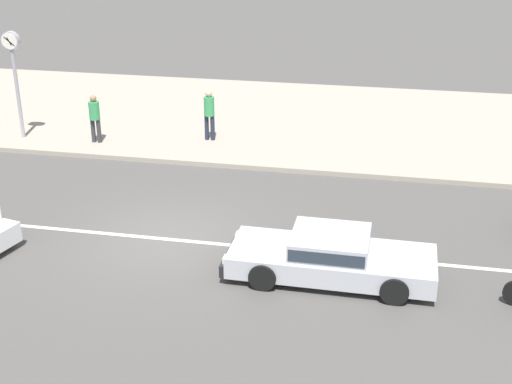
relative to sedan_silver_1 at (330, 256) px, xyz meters
name	(u,v)px	position (x,y,z in m)	size (l,w,h in m)	color
ground_plane	(167,239)	(-4.07, 1.06, -0.53)	(160.00, 160.00, 0.00)	#4C4947
lane_centre_stripe	(167,239)	(-4.07, 1.06, -0.53)	(50.40, 0.14, 0.01)	silver
kerb_strip	(250,118)	(-4.07, 10.96, -0.46)	(68.00, 10.00, 0.15)	#9E9384
sedan_silver_1	(330,256)	(0.00, 0.00, 0.00)	(4.58, 1.85, 1.06)	#B7BABF
street_clock	(13,61)	(-11.07, 7.09, 2.22)	(0.60, 0.22, 3.55)	#9E9EA3
pedestrian_near_clock	(95,115)	(-8.44, 7.10, 0.54)	(0.34, 0.34, 1.59)	#333338
pedestrian_by_shop	(209,111)	(-4.83, 8.06, 0.61)	(0.34, 0.34, 1.70)	#232838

